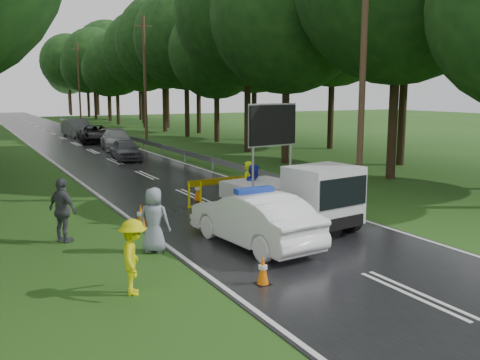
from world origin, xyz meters
TOP-DOWN VIEW (x-y plane):
  - ground at (0.00, 0.00)m, footprint 160.00×160.00m
  - road at (0.00, 30.00)m, footprint 7.00×140.00m
  - guardrail at (3.70, 29.67)m, footprint 0.12×60.06m
  - utility_pole_near at (5.20, 2.00)m, footprint 1.40×0.24m
  - utility_pole_mid at (5.20, 28.00)m, footprint 1.40×0.24m
  - utility_pole_far at (5.20, 54.00)m, footprint 1.40×0.24m
  - tree_right_near at (9.00, 2.00)m, footprint 7.92×7.92m
  - police_sedan at (-1.21, -1.28)m, footprint 2.04×4.60m
  - work_truck at (0.91, -0.20)m, footprint 2.72×4.95m
  - barrier at (0.17, 4.00)m, footprint 2.44×0.29m
  - officer at (0.72, 2.66)m, footprint 0.75×0.75m
  - civilian at (0.66, 2.02)m, footprint 1.06×1.01m
  - bystander_left at (-5.14, -3.20)m, footprint 0.89×1.17m
  - bystander_mid at (-5.76, 1.50)m, footprint 0.90×1.15m
  - bystander_right at (-3.80, -0.55)m, footprint 1.00×0.95m
  - queue_car_first at (0.80, 18.45)m, footprint 1.86×3.90m
  - queue_car_second at (1.82, 24.45)m, footprint 2.63×5.14m
  - queue_car_third at (1.68, 30.45)m, footprint 3.02×5.39m
  - queue_car_fourth at (1.47, 36.84)m, footprint 2.26×5.18m
  - cone_near_left at (-2.50, -4.00)m, footprint 0.32×0.32m
  - cone_center at (0.50, 1.38)m, footprint 0.35×0.35m
  - cone_far at (-0.17, 5.00)m, footprint 0.38×0.38m
  - cone_left_mid at (-3.40, 1.93)m, footprint 0.37×0.37m
  - cone_right at (3.38, 2.38)m, footprint 0.31×0.31m

SIDE VIEW (x-z plane):
  - ground at x=0.00m, z-range 0.00..0.00m
  - road at x=0.00m, z-range 0.00..0.02m
  - cone_right at x=3.38m, z-range -0.01..0.64m
  - cone_near_left at x=-2.50m, z-range -0.01..0.67m
  - cone_center at x=0.50m, z-range -0.01..0.72m
  - cone_left_mid at x=-3.40m, z-range -0.01..0.77m
  - cone_far at x=-0.17m, z-range -0.01..0.79m
  - guardrail at x=3.70m, z-range 0.20..0.90m
  - queue_car_first at x=0.80m, z-range 0.00..1.29m
  - queue_car_third at x=1.68m, z-range 0.00..1.42m
  - queue_car_second at x=1.82m, z-range 0.00..1.43m
  - police_sedan at x=-1.21m, z-range -0.07..1.55m
  - barrier at x=0.17m, z-range 0.26..1.27m
  - bystander_left at x=-5.14m, z-range 0.00..1.60m
  - queue_car_fourth at x=1.47m, z-range 0.00..1.66m
  - bystander_right at x=-3.80m, z-range 0.00..1.72m
  - civilian at x=0.66m, z-range 0.00..1.74m
  - officer at x=0.72m, z-range 0.00..1.76m
  - bystander_mid at x=-5.76m, z-range 0.00..1.83m
  - work_truck at x=0.91m, z-range -0.86..2.90m
  - utility_pole_near at x=5.20m, z-range 0.06..10.06m
  - utility_pole_mid at x=5.20m, z-range 0.06..10.06m
  - utility_pole_far at x=5.20m, z-range 0.06..10.06m
  - tree_right_near at x=9.00m, z-range 1.79..13.31m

